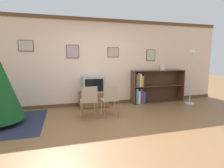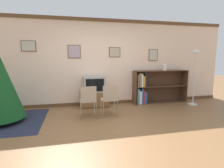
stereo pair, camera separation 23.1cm
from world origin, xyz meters
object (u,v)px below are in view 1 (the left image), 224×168
(tv_console, at_px, (93,99))
(vase, at_px, (162,67))
(folding_chair_left, at_px, (89,100))
(folding_chair_right, at_px, (110,99))
(standing_lamp, at_px, (192,62))
(bookshelf, at_px, (149,87))
(television, at_px, (93,84))

(tv_console, bearing_deg, vase, 0.37)
(tv_console, bearing_deg, folding_chair_left, -104.95)
(folding_chair_right, xyz_separation_m, standing_lamp, (2.87, 0.56, 0.90))
(folding_chair_right, distance_m, bookshelf, 1.96)
(tv_console, distance_m, folding_chair_left, 1.07)
(folding_chair_left, xyz_separation_m, standing_lamp, (3.41, 0.56, 0.90))
(folding_chair_left, bearing_deg, bookshelf, 26.29)
(tv_console, relative_size, television, 1.31)
(television, relative_size, bookshelf, 0.35)
(tv_console, relative_size, vase, 4.26)
(folding_chair_left, height_order, bookshelf, bookshelf)
(bookshelf, relative_size, standing_lamp, 1.04)
(television, distance_m, bookshelf, 1.92)
(television, bearing_deg, bookshelf, 2.06)
(bookshelf, bearing_deg, tv_console, -178.02)
(folding_chair_left, height_order, standing_lamp, standing_lamp)
(vase, xyz_separation_m, standing_lamp, (0.79, -0.46, 0.18))
(television, distance_m, folding_chair_left, 1.07)
(bookshelf, bearing_deg, vase, -6.61)
(tv_console, relative_size, folding_chair_right, 1.04)
(tv_console, height_order, folding_chair_left, folding_chair_left)
(bookshelf, bearing_deg, folding_chair_right, -146.71)
(tv_console, xyz_separation_m, standing_lamp, (3.14, -0.45, 1.13))
(folding_chair_left, relative_size, vase, 4.11)
(television, xyz_separation_m, vase, (2.35, 0.02, 0.48))
(television, relative_size, vase, 3.24)
(vase, bearing_deg, bookshelf, 173.39)
(standing_lamp, bearing_deg, television, 171.95)
(tv_console, height_order, vase, vase)
(tv_console, distance_m, television, 0.47)
(folding_chair_left, distance_m, folding_chair_right, 0.54)
(folding_chair_left, relative_size, standing_lamp, 0.46)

